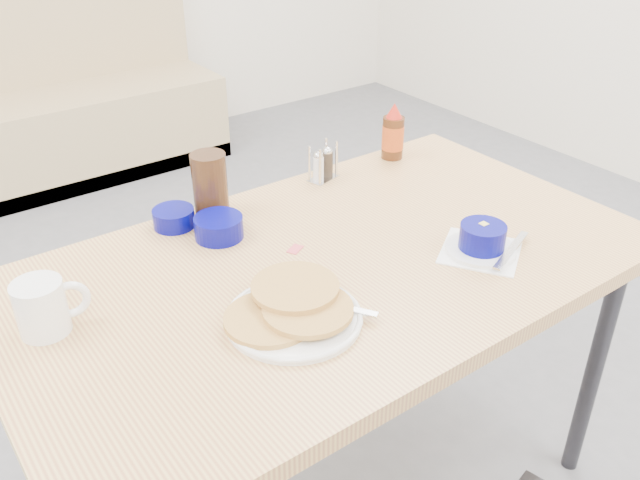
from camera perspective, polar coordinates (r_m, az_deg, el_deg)
booth_bench at (r=3.79m, az=-23.25°, el=9.71°), size 1.90×0.56×1.22m
dining_table at (r=1.50m, az=0.99°, el=-3.72°), size 1.40×0.80×0.76m
pancake_plate at (r=1.28m, az=-2.33°, el=-5.99°), size 0.26×0.26×0.05m
coffee_mug at (r=1.33m, az=-22.25°, el=-5.20°), size 0.13×0.09×0.10m
grits_setting at (r=1.52m, az=13.51°, el=-0.07°), size 0.24×0.23×0.07m
creamer_bowl at (r=1.62m, az=-12.21°, el=1.83°), size 0.10×0.10×0.04m
butter_bowl at (r=1.55m, az=-8.52°, el=1.05°), size 0.11×0.11×0.05m
amber_tumbler at (r=1.63m, az=-9.24°, el=4.61°), size 0.11×0.11×0.16m
condiment_caddy at (r=1.81m, az=0.26°, el=6.17°), size 0.09×0.07×0.10m
syrup_bottle at (r=1.94m, az=6.17°, el=8.83°), size 0.06×0.06×0.16m
sugar_wrapper at (r=1.50m, az=-2.11°, el=-0.78°), size 0.05×0.04×0.00m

